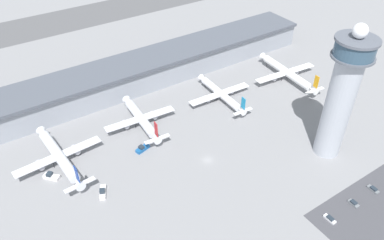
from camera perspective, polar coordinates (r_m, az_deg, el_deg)
name	(u,v)px	position (r m, az deg, el deg)	size (l,w,h in m)	color
ground_plane	(208,160)	(159.95, 2.39, -6.12)	(1000.00, 1000.00, 0.00)	gray
terminal_building	(132,75)	(204.59, -9.08, 6.85)	(219.62, 25.00, 14.84)	#9399A3
runway_strip	(67,20)	(302.62, -18.51, 14.25)	(329.43, 44.00, 0.01)	#515154
control_tower	(342,93)	(157.21, 21.88, 3.77)	(15.97, 15.97, 58.66)	#ADB2BC
airplane_gate_bravo	(59,156)	(164.05, -19.60, -5.22)	(37.06, 42.82, 13.98)	silver
airplane_gate_charlie	(141,119)	(176.20, -7.80, 0.21)	(34.50, 37.05, 13.48)	silver
airplane_gate_delta	(221,94)	(193.62, 4.40, 4.00)	(35.40, 38.92, 11.65)	white
airplane_gate_echo	(287,73)	(216.39, 14.25, 7.02)	(39.14, 45.46, 13.34)	white
service_truck_catering	(103,192)	(149.99, -13.44, -10.64)	(4.92, 7.08, 2.95)	black
service_truck_fuel	(51,176)	(161.89, -20.65, -8.05)	(6.25, 6.63, 2.77)	black
service_truck_baggage	(142,148)	(165.28, -7.56, -4.32)	(6.94, 4.17, 2.66)	black
car_blue_compact	(354,203)	(155.33, 23.40, -11.58)	(2.03, 4.28, 1.37)	black
car_silver_sedan	(373,189)	(163.57, 25.89, -9.48)	(2.01, 4.77, 1.40)	black
car_yellow_taxi	(330,219)	(147.19, 20.26, -13.95)	(1.81, 4.73, 1.41)	black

